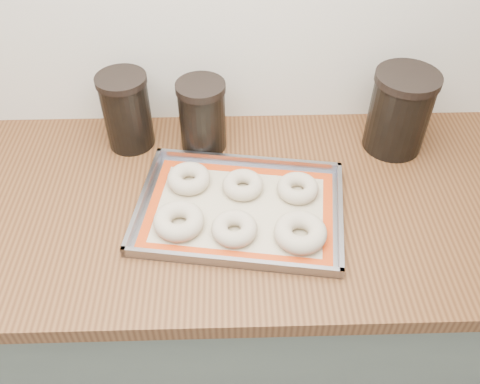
{
  "coord_description": "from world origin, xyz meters",
  "views": [
    {
      "loc": [
        -0.06,
        0.84,
        1.74
      ],
      "look_at": [
        -0.04,
        1.63,
        0.96
      ],
      "focal_mm": 38.0,
      "sensor_mm": 36.0,
      "label": 1
    }
  ],
  "objects_px": {
    "bagel_front_right": "(300,232)",
    "bagel_back_right": "(298,188)",
    "bagel_front_mid": "(234,229)",
    "canister_left": "(127,111)",
    "bagel_back_mid": "(243,185)",
    "bagel_front_left": "(179,221)",
    "bagel_back_left": "(189,178)",
    "baking_tray": "(240,209)",
    "canister_right": "(399,112)",
    "canister_mid": "(202,116)"
  },
  "relations": [
    {
      "from": "bagel_front_right",
      "to": "bagel_back_mid",
      "type": "xyz_separation_m",
      "value": [
        -0.12,
        0.15,
        -0.0
      ]
    },
    {
      "from": "canister_mid",
      "to": "bagel_back_mid",
      "type": "bearing_deg",
      "value": -61.4
    },
    {
      "from": "baking_tray",
      "to": "bagel_front_right",
      "type": "bearing_deg",
      "value": -35.68
    },
    {
      "from": "bagel_front_left",
      "to": "bagel_back_left",
      "type": "distance_m",
      "value": 0.14
    },
    {
      "from": "bagel_back_mid",
      "to": "baking_tray",
      "type": "bearing_deg",
      "value": -97.75
    },
    {
      "from": "bagel_front_left",
      "to": "bagel_back_left",
      "type": "relative_size",
      "value": 1.09
    },
    {
      "from": "bagel_back_right",
      "to": "bagel_front_left",
      "type": "bearing_deg",
      "value": -160.09
    },
    {
      "from": "bagel_front_mid",
      "to": "canister_mid",
      "type": "bearing_deg",
      "value": 103.2
    },
    {
      "from": "baking_tray",
      "to": "bagel_back_right",
      "type": "xyz_separation_m",
      "value": [
        0.14,
        0.05,
        0.01
      ]
    },
    {
      "from": "bagel_back_mid",
      "to": "canister_mid",
      "type": "distance_m",
      "value": 0.21
    },
    {
      "from": "bagel_back_left",
      "to": "bagel_back_mid",
      "type": "distance_m",
      "value": 0.13
    },
    {
      "from": "bagel_back_mid",
      "to": "canister_left",
      "type": "height_order",
      "value": "canister_left"
    },
    {
      "from": "bagel_back_left",
      "to": "canister_left",
      "type": "distance_m",
      "value": 0.24
    },
    {
      "from": "bagel_back_right",
      "to": "bagel_back_mid",
      "type": "bearing_deg",
      "value": 173.66
    },
    {
      "from": "bagel_back_left",
      "to": "bagel_back_right",
      "type": "distance_m",
      "value": 0.26
    },
    {
      "from": "baking_tray",
      "to": "canister_left",
      "type": "relative_size",
      "value": 2.54
    },
    {
      "from": "bagel_back_mid",
      "to": "bagel_back_right",
      "type": "relative_size",
      "value": 0.99
    },
    {
      "from": "bagel_front_mid",
      "to": "canister_left",
      "type": "distance_m",
      "value": 0.43
    },
    {
      "from": "canister_left",
      "to": "canister_mid",
      "type": "xyz_separation_m",
      "value": [
        0.19,
        -0.02,
        -0.01
      ]
    },
    {
      "from": "bagel_front_mid",
      "to": "bagel_back_right",
      "type": "distance_m",
      "value": 0.19
    },
    {
      "from": "bagel_back_left",
      "to": "canister_left",
      "type": "height_order",
      "value": "canister_left"
    },
    {
      "from": "bagel_back_left",
      "to": "canister_right",
      "type": "distance_m",
      "value": 0.55
    },
    {
      "from": "canister_left",
      "to": "canister_right",
      "type": "height_order",
      "value": "canister_right"
    },
    {
      "from": "baking_tray",
      "to": "bagel_back_left",
      "type": "distance_m",
      "value": 0.15
    },
    {
      "from": "baking_tray",
      "to": "bagel_back_right",
      "type": "bearing_deg",
      "value": 19.57
    },
    {
      "from": "bagel_back_right",
      "to": "canister_right",
      "type": "height_order",
      "value": "canister_right"
    },
    {
      "from": "baking_tray",
      "to": "bagel_back_mid",
      "type": "relative_size",
      "value": 5.24
    },
    {
      "from": "bagel_back_right",
      "to": "canister_right",
      "type": "relative_size",
      "value": 0.46
    },
    {
      "from": "bagel_front_right",
      "to": "bagel_back_left",
      "type": "relative_size",
      "value": 1.11
    },
    {
      "from": "baking_tray",
      "to": "bagel_back_left",
      "type": "bearing_deg",
      "value": 143.84
    },
    {
      "from": "bagel_front_right",
      "to": "bagel_back_right",
      "type": "distance_m",
      "value": 0.14
    },
    {
      "from": "canister_mid",
      "to": "canister_right",
      "type": "xyz_separation_m",
      "value": [
        0.49,
        -0.01,
        0.01
      ]
    },
    {
      "from": "canister_left",
      "to": "canister_right",
      "type": "bearing_deg",
      "value": -2.54
    },
    {
      "from": "bagel_front_left",
      "to": "canister_right",
      "type": "relative_size",
      "value": 0.53
    },
    {
      "from": "bagel_front_right",
      "to": "bagel_back_right",
      "type": "bearing_deg",
      "value": 85.85
    },
    {
      "from": "bagel_front_mid",
      "to": "canister_right",
      "type": "height_order",
      "value": "canister_right"
    },
    {
      "from": "bagel_back_mid",
      "to": "bagel_front_left",
      "type": "bearing_deg",
      "value": -141.9
    },
    {
      "from": "bagel_front_left",
      "to": "bagel_front_right",
      "type": "distance_m",
      "value": 0.26
    },
    {
      "from": "bagel_front_left",
      "to": "canister_left",
      "type": "height_order",
      "value": "canister_left"
    },
    {
      "from": "bagel_back_left",
      "to": "bagel_back_mid",
      "type": "xyz_separation_m",
      "value": [
        0.13,
        -0.02,
        -0.0
      ]
    },
    {
      "from": "baking_tray",
      "to": "canister_right",
      "type": "height_order",
      "value": "canister_right"
    },
    {
      "from": "canister_left",
      "to": "bagel_front_left",
      "type": "bearing_deg",
      "value": -65.17
    },
    {
      "from": "baking_tray",
      "to": "bagel_front_left",
      "type": "relative_size",
      "value": 4.52
    },
    {
      "from": "bagel_front_left",
      "to": "canister_left",
      "type": "bearing_deg",
      "value": 114.83
    },
    {
      "from": "baking_tray",
      "to": "bagel_front_left",
      "type": "bearing_deg",
      "value": -159.75
    },
    {
      "from": "canister_left",
      "to": "canister_mid",
      "type": "distance_m",
      "value": 0.19
    },
    {
      "from": "bagel_front_mid",
      "to": "bagel_back_left",
      "type": "relative_size",
      "value": 0.98
    },
    {
      "from": "baking_tray",
      "to": "bagel_front_right",
      "type": "height_order",
      "value": "bagel_front_right"
    },
    {
      "from": "bagel_back_left",
      "to": "baking_tray",
      "type": "bearing_deg",
      "value": -36.16
    },
    {
      "from": "baking_tray",
      "to": "canister_right",
      "type": "relative_size",
      "value": 2.4
    }
  ]
}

